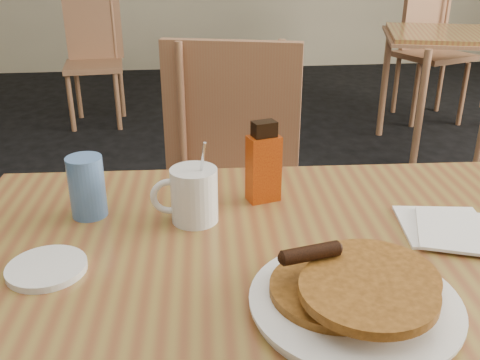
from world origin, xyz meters
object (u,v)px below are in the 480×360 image
pancake_plate (355,295)px  syrup_bottle (264,165)px  chair_wall_extra (94,50)px  main_table (288,278)px  coffee_mug (193,194)px  chair_neighbor_far (430,37)px  blue_tumbler (87,187)px  chair_main_far (235,173)px

pancake_plate → syrup_bottle: 0.40m
chair_wall_extra → main_table: bearing=-82.0°
chair_wall_extra → pancake_plate: 3.55m
pancake_plate → coffee_mug: bearing=126.9°
chair_neighbor_far → main_table: bearing=-140.5°
chair_neighbor_far → blue_tumbler: chair_neighbor_far is taller
coffee_mug → blue_tumbler: bearing=176.0°
blue_tumbler → chair_wall_extra: bearing=97.8°
chair_neighbor_far → pancake_plate: (-1.64, -3.29, 0.17)m
syrup_bottle → chair_neighbor_far: bearing=43.6°
chair_neighbor_far → coffee_mug: size_ratio=5.85×
chair_wall_extra → coffee_mug: size_ratio=5.22×
chair_main_far → pancake_plate: size_ratio=3.10×
coffee_mug → blue_tumbler: size_ratio=1.38×
chair_wall_extra → syrup_bottle: size_ratio=5.14×
syrup_bottle → chair_wall_extra: bearing=88.6°
chair_wall_extra → syrup_bottle: 3.17m
pancake_plate → syrup_bottle: bearing=101.7°
chair_main_far → main_table: bearing=-73.7°
main_table → chair_main_far: bearing=91.1°
main_table → syrup_bottle: (-0.01, 0.24, 0.12)m
main_table → chair_main_far: 0.78m
chair_main_far → syrup_bottle: size_ratio=5.62×
main_table → chair_wall_extra: size_ratio=1.48×
pancake_plate → coffee_mug: (-0.23, 0.31, 0.03)m
coffee_mug → pancake_plate: bearing=-44.4°
syrup_bottle → blue_tumbler: syrup_bottle is taller
coffee_mug → main_table: bearing=-36.3°
chair_wall_extra → pancake_plate: bearing=-81.4°
coffee_mug → syrup_bottle: (0.15, 0.08, 0.02)m
chair_neighbor_far → syrup_bottle: chair_neighbor_far is taller
blue_tumbler → chair_main_far: bearing=57.7°
main_table → coffee_mug: size_ratio=7.72×
main_table → syrup_bottle: bearing=92.1°
chair_main_far → blue_tumbler: 0.70m
pancake_plate → main_table: bearing=115.7°
chair_wall_extra → syrup_bottle: bearing=-81.1°
main_table → blue_tumbler: bearing=150.6°
chair_wall_extra → blue_tumbler: chair_wall_extra is taller
chair_neighbor_far → coffee_mug: chair_neighbor_far is taller
chair_main_far → chair_wall_extra: size_ratio=1.09×
chair_neighbor_far → coffee_mug: (-1.88, -2.98, 0.20)m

